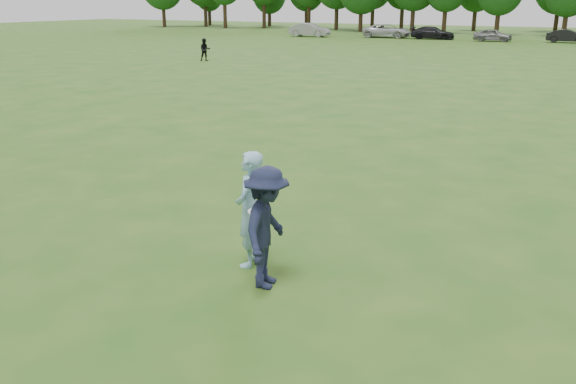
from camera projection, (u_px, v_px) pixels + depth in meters
name	position (u px, v px, depth m)	size (l,w,h in m)	color
ground	(284.00, 267.00, 10.00)	(200.00, 200.00, 0.00)	#204B15
thrower	(250.00, 209.00, 9.84)	(0.70, 0.46, 1.92)	#84B2CC
defender	(267.00, 228.00, 9.10)	(1.22, 0.70, 1.89)	#171C33
player_far_a	(205.00, 50.00, 43.44)	(0.76, 0.60, 1.57)	black
car_b	(310.00, 30.00, 71.83)	(1.66, 4.75, 1.57)	gray
car_c	(387.00, 31.00, 69.90)	(2.53, 5.49, 1.53)	#B3B2B7
car_d	(433.00, 33.00, 67.25)	(1.93, 4.75, 1.38)	black
car_e	(493.00, 35.00, 63.63)	(1.56, 3.88, 1.32)	slate
car_f	(568.00, 36.00, 61.65)	(1.39, 4.00, 1.32)	black
disc_in_play	(256.00, 212.00, 9.53)	(0.30, 0.30, 0.05)	white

